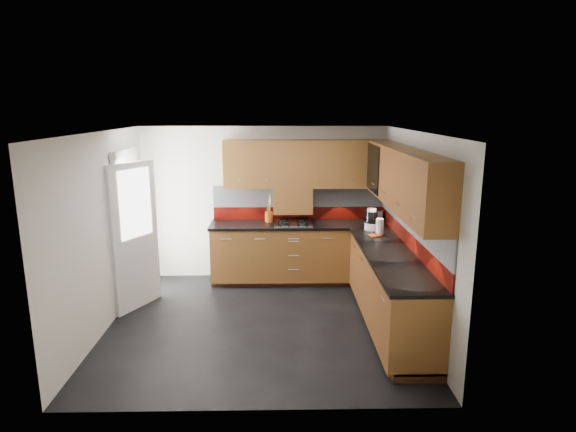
{
  "coord_description": "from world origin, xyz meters",
  "views": [
    {
      "loc": [
        0.23,
        -5.66,
        2.68
      ],
      "look_at": [
        0.36,
        0.65,
        1.25
      ],
      "focal_mm": 30.0,
      "sensor_mm": 36.0,
      "label": 1
    }
  ],
  "objects_px": {
    "utensil_pot": "(269,215)",
    "gas_hob": "(293,223)",
    "toaster": "(374,216)",
    "food_processor": "(371,220)"
  },
  "relations": [
    {
      "from": "gas_hob",
      "to": "food_processor",
      "type": "distance_m",
      "value": 1.19
    },
    {
      "from": "utensil_pot",
      "to": "gas_hob",
      "type": "bearing_deg",
      "value": -22.42
    },
    {
      "from": "toaster",
      "to": "food_processor",
      "type": "xyz_separation_m",
      "value": [
        -0.15,
        -0.51,
        0.06
      ]
    },
    {
      "from": "gas_hob",
      "to": "toaster",
      "type": "xyz_separation_m",
      "value": [
        1.27,
        0.12,
        0.07
      ]
    },
    {
      "from": "utensil_pot",
      "to": "toaster",
      "type": "relative_size",
      "value": 1.57
    },
    {
      "from": "utensil_pot",
      "to": "food_processor",
      "type": "distance_m",
      "value": 1.59
    },
    {
      "from": "gas_hob",
      "to": "toaster",
      "type": "distance_m",
      "value": 1.28
    },
    {
      "from": "gas_hob",
      "to": "toaster",
      "type": "relative_size",
      "value": 2.0
    },
    {
      "from": "toaster",
      "to": "gas_hob",
      "type": "bearing_deg",
      "value": -174.65
    },
    {
      "from": "food_processor",
      "to": "toaster",
      "type": "bearing_deg",
      "value": 73.76
    }
  ]
}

